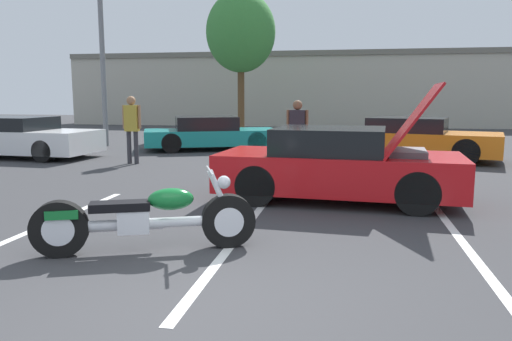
# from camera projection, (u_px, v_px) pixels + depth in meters

# --- Properties ---
(ground_plane) EXTENTS (80.00, 80.00, 0.00)m
(ground_plane) POSITION_uv_depth(u_px,v_px,m) (184.00, 317.00, 4.15)
(ground_plane) COLOR #38383A
(parking_stripe_middle) EXTENTS (0.12, 5.00, 0.01)m
(parking_stripe_middle) POSITION_uv_depth(u_px,v_px,m) (36.00, 229.00, 6.89)
(parking_stripe_middle) COLOR white
(parking_stripe_middle) RESTS_ON ground
(parking_stripe_back) EXTENTS (0.12, 5.00, 0.01)m
(parking_stripe_back) POSITION_uv_depth(u_px,v_px,m) (236.00, 239.00, 6.38)
(parking_stripe_back) COLOR white
(parking_stripe_back) RESTS_ON ground
(parking_stripe_far) EXTENTS (0.12, 5.00, 0.01)m
(parking_stripe_far) POSITION_uv_depth(u_px,v_px,m) (470.00, 252.00, 5.87)
(parking_stripe_far) COLOR white
(parking_stripe_far) RESTS_ON ground
(far_building) EXTENTS (32.00, 4.20, 4.40)m
(far_building) POSITION_uv_depth(u_px,v_px,m) (328.00, 87.00, 30.67)
(far_building) COLOR #B2AD9E
(far_building) RESTS_ON ground
(light_pole) EXTENTS (1.21, 0.28, 8.00)m
(light_pole) POSITION_uv_depth(u_px,v_px,m) (103.00, 22.00, 17.53)
(light_pole) COLOR slate
(light_pole) RESTS_ON ground
(tree_background) EXTENTS (3.25, 3.25, 6.63)m
(tree_background) POSITION_uv_depth(u_px,v_px,m) (241.00, 33.00, 23.29)
(tree_background) COLOR brown
(tree_background) RESTS_ON ground
(motorcycle) EXTENTS (2.47, 1.16, 0.96)m
(motorcycle) POSITION_uv_depth(u_px,v_px,m) (146.00, 219.00, 5.85)
(motorcycle) COLOR black
(motorcycle) RESTS_ON ground
(show_car_hood_open) EXTENTS (4.25, 2.10, 2.03)m
(show_car_hood_open) POSITION_uv_depth(u_px,v_px,m) (339.00, 165.00, 8.67)
(show_car_hood_open) COLOR red
(show_car_hood_open) RESTS_ON ground
(parked_car_left_row) EXTENTS (4.78, 2.18, 1.20)m
(parked_car_left_row) POSITION_uv_depth(u_px,v_px,m) (18.00, 138.00, 14.83)
(parked_car_left_row) COLOR white
(parked_car_left_row) RESTS_ON ground
(parked_car_mid_right_row) EXTENTS (4.98, 3.01, 1.20)m
(parked_car_mid_right_row) POSITION_uv_depth(u_px,v_px,m) (412.00, 139.00, 14.37)
(parked_car_mid_right_row) COLOR orange
(parked_car_mid_right_row) RESTS_ON ground
(parked_car_mid_left_row) EXTENTS (4.88, 3.45, 1.13)m
(parked_car_mid_left_row) POSITION_uv_depth(u_px,v_px,m) (210.00, 134.00, 16.99)
(parked_car_mid_left_row) COLOR teal
(parked_car_mid_left_row) RESTS_ON ground
(spectator_near_motorcycle) EXTENTS (0.52, 0.23, 1.72)m
(spectator_near_motorcycle) POSITION_uv_depth(u_px,v_px,m) (297.00, 130.00, 11.76)
(spectator_near_motorcycle) COLOR #38476B
(spectator_near_motorcycle) RESTS_ON ground
(spectator_by_show_car) EXTENTS (0.52, 0.24, 1.81)m
(spectator_by_show_car) POSITION_uv_depth(u_px,v_px,m) (132.00, 123.00, 13.34)
(spectator_by_show_car) COLOR #333338
(spectator_by_show_car) RESTS_ON ground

